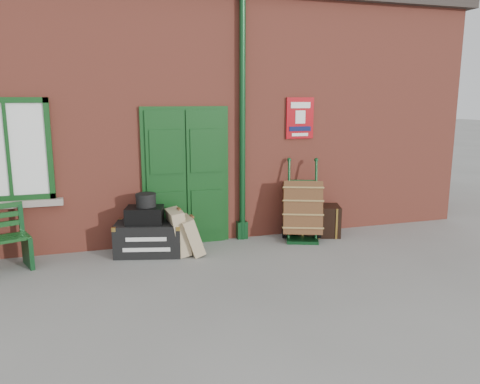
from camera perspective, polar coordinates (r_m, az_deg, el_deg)
name	(u,v)px	position (r m, az deg, el deg)	size (l,w,h in m)	color
ground	(228,271)	(6.66, -1.43, -9.63)	(80.00, 80.00, 0.00)	gray
station_building	(181,110)	(9.63, -7.23, 9.94)	(10.30, 4.30, 4.36)	#A54735
houdini_trunk	(149,238)	(7.41, -11.04, -5.58)	(1.01, 0.55, 0.50)	black
strongbox	(145,215)	(7.31, -11.55, -2.76)	(0.55, 0.40, 0.25)	black
hatbox	(146,200)	(7.29, -11.40, -0.96)	(0.30, 0.30, 0.20)	black
suitcase_back	(178,232)	(7.32, -7.55, -4.82)	(0.20, 0.49, 0.69)	tan
suitcase_front	(191,235)	(7.27, -6.00, -5.29)	(0.18, 0.44, 0.59)	tan
porter_trolley	(302,209)	(8.06, 7.60, -2.11)	(0.86, 0.89, 1.35)	#0E3819
dark_trunk	(318,220)	(8.38, 9.46, -3.43)	(0.74, 0.49, 0.54)	black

